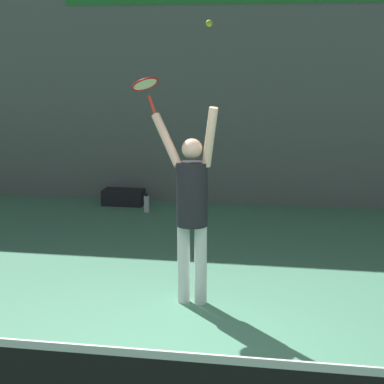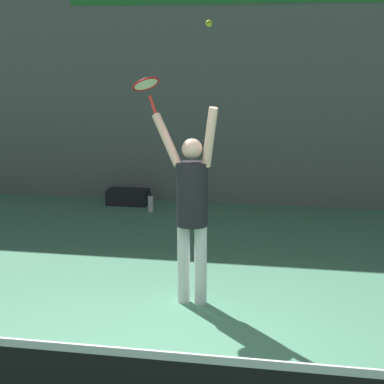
{
  "view_description": "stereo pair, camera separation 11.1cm",
  "coord_description": "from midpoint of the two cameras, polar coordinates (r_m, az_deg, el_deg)",
  "views": [
    {
      "loc": [
        1.12,
        -5.32,
        2.64
      ],
      "look_at": [
        -0.09,
        1.46,
        1.19
      ],
      "focal_mm": 65.0,
      "sensor_mm": 36.0,
      "label": 1
    },
    {
      "loc": [
        1.23,
        -5.3,
        2.64
      ],
      "look_at": [
        -0.09,
        1.46,
        1.19
      ],
      "focal_mm": 65.0,
      "sensor_mm": 36.0,
      "label": 2
    }
  ],
  "objects": [
    {
      "name": "back_wall",
      "position": [
        11.6,
        5.31,
        11.18
      ],
      "size": [
        18.0,
        0.1,
        5.0
      ],
      "color": "slate",
      "rests_on": "ground_plane"
    },
    {
      "name": "ground_plane",
      "position": [
        6.05,
        -1.33,
        -13.98
      ],
      "size": [
        18.0,
        18.0,
        0.0
      ],
      "primitive_type": "plane",
      "color": "#4C8C6B"
    },
    {
      "name": "tennis_player",
      "position": [
        7.07,
        0.42,
        -0.97
      ],
      "size": [
        0.77,
        0.45,
        2.06
      ],
      "color": "white",
      "rests_on": "ground_plane"
    },
    {
      "name": "water_bottle",
      "position": [
        11.24,
        -3.14,
        -0.94
      ],
      "size": [
        0.09,
        0.09,
        0.31
      ],
      "color": "silver",
      "rests_on": "ground_plane"
    },
    {
      "name": "equipment_bag",
      "position": [
        11.79,
        -5.02,
        -0.4
      ],
      "size": [
        0.68,
        0.35,
        0.26
      ],
      "color": "black",
      "rests_on": "ground_plane"
    },
    {
      "name": "tennis_racket",
      "position": [
        7.36,
        -3.32,
        8.67
      ],
      "size": [
        0.4,
        0.4,
        0.4
      ],
      "color": "red"
    },
    {
      "name": "tennis_ball",
      "position": [
        6.79,
        1.88,
        13.68
      ],
      "size": [
        0.07,
        0.07,
        0.07
      ],
      "color": "#CCDB2D"
    }
  ]
}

